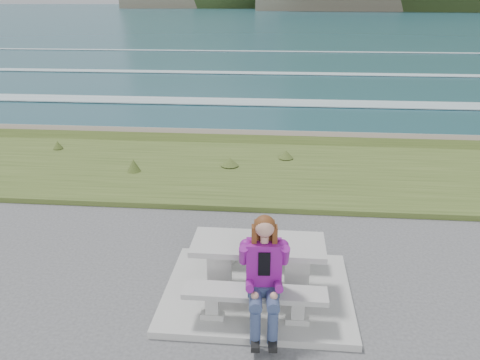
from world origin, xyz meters
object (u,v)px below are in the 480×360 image
object	(u,v)px
bench_seaward	(261,243)
bench_landward	(255,297)
seated_woman	(264,291)
picnic_table	(258,253)

from	to	relation	value
bench_seaward	bench_landward	bearing A→B (deg)	-90.00
bench_seaward	seated_woman	distance (m)	1.56
bench_landward	seated_woman	xyz separation A→B (m)	(0.12, -0.14, 0.19)
bench_landward	picnic_table	bearing A→B (deg)	90.00
seated_woman	bench_seaward	bearing A→B (deg)	90.03
bench_landward	seated_woman	world-z (taller)	seated_woman
seated_woman	bench_landward	bearing A→B (deg)	125.40
picnic_table	seated_woman	world-z (taller)	seated_woman
picnic_table	seated_woman	size ratio (longest dim) A/B	1.23
bench_landward	bench_seaward	xyz separation A→B (m)	(0.00, 1.40, 0.00)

